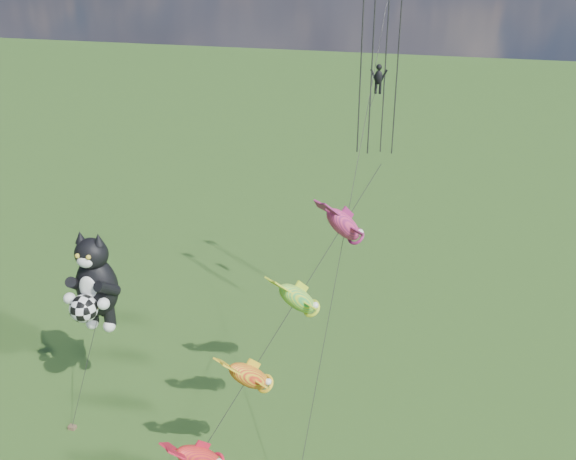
# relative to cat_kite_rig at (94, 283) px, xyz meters

# --- Properties ---
(cat_kite_rig) EXTENTS (2.87, 4.31, 11.04)m
(cat_kite_rig) POSITION_rel_cat_kite_rig_xyz_m (0.00, 0.00, 0.00)
(cat_kite_rig) COLOR brown
(cat_kite_rig) RESTS_ON ground
(fish_windsock_rig) EXTENTS (8.49, 13.64, 15.34)m
(fish_windsock_rig) POSITION_rel_cat_kite_rig_xyz_m (11.21, -3.22, 0.56)
(fish_windsock_rig) COLOR brown
(fish_windsock_rig) RESTS_ON ground
(parafoil_rig) EXTENTS (2.12, 17.52, 25.91)m
(parafoil_rig) POSITION_rel_cat_kite_rig_xyz_m (13.58, 8.98, 10.38)
(parafoil_rig) COLOR brown
(parafoil_rig) RESTS_ON ground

